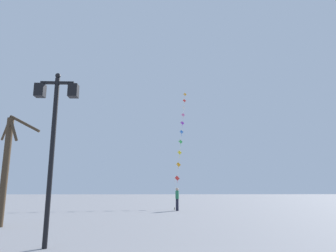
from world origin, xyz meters
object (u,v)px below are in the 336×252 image
(kite_flyer, at_px, (177,199))
(kite_train, at_px, (181,132))
(bare_tree, at_px, (7,165))
(twin_lantern_lamp_post, at_px, (54,123))

(kite_flyer, bearing_deg, kite_train, 0.27)
(kite_train, xyz_separation_m, bare_tree, (-9.35, -19.06, -5.10))
(bare_tree, bearing_deg, twin_lantern_lamp_post, -53.49)
(kite_train, distance_m, bare_tree, 21.83)
(twin_lantern_lamp_post, bearing_deg, bare_tree, 126.51)
(kite_flyer, bearing_deg, twin_lantern_lamp_post, 169.89)
(twin_lantern_lamp_post, xyz_separation_m, kite_flyer, (4.60, 14.80, -2.60))
(twin_lantern_lamp_post, relative_size, bare_tree, 1.03)
(kite_train, relative_size, bare_tree, 3.05)
(kite_train, bearing_deg, kite_flyer, -96.86)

